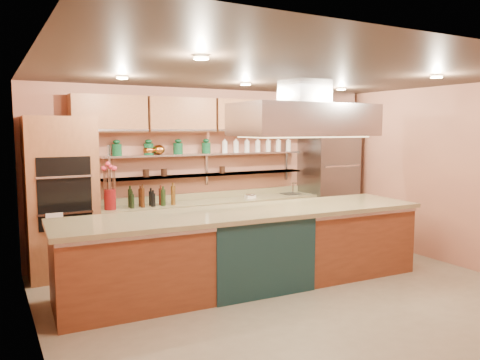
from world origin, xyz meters
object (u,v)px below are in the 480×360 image
kitchen_scale (250,195)px  copper_kettle (159,150)px  flower_vase (110,199)px  refrigerator (328,185)px  green_canister (178,149)px  island (248,248)px

kitchen_scale → copper_kettle: bearing=158.3°
flower_vase → kitchen_scale: (2.41, 0.00, -0.11)m
refrigerator → kitchen_scale: bearing=179.7°
flower_vase → green_canister: (1.17, 0.22, 0.72)m
kitchen_scale → green_canister: green_canister is taller
island → copper_kettle: size_ratio=25.11×
flower_vase → green_canister: bearing=10.7°
refrigerator → green_canister: refrigerator is taller
kitchen_scale → flower_vase: bearing=166.3°
island → green_canister: (-0.30, 1.80, 1.29)m
kitchen_scale → green_canister: 1.51m
island → copper_kettle: copper_kettle is taller
copper_kettle → green_canister: green_canister is taller
island → kitchen_scale: island is taller
kitchen_scale → green_canister: bearing=156.3°
refrigerator → island: size_ratio=0.42×
flower_vase → kitchen_scale: bearing=0.0°
island → green_canister: bearing=102.3°
refrigerator → island: (-2.66, -1.57, -0.53)m
island → green_canister: 2.23m
refrigerator → kitchen_scale: size_ratio=12.94×
flower_vase → refrigerator: bearing=-0.1°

